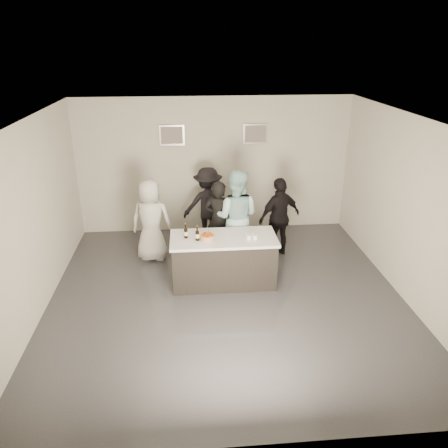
# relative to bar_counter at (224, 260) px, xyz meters

# --- Properties ---
(floor) EXTENTS (6.00, 6.00, 0.00)m
(floor) POSITION_rel_bar_counter_xyz_m (0.01, -0.50, -0.45)
(floor) COLOR #3D3D42
(floor) RESTS_ON ground
(ceiling) EXTENTS (6.00, 6.00, 0.00)m
(ceiling) POSITION_rel_bar_counter_xyz_m (0.01, -0.50, 2.55)
(ceiling) COLOR white
(wall_back) EXTENTS (6.00, 0.04, 3.00)m
(wall_back) POSITION_rel_bar_counter_xyz_m (0.01, 2.50, 1.05)
(wall_back) COLOR beige
(wall_back) RESTS_ON ground
(wall_front) EXTENTS (6.00, 0.04, 3.00)m
(wall_front) POSITION_rel_bar_counter_xyz_m (0.01, -3.50, 1.05)
(wall_front) COLOR beige
(wall_front) RESTS_ON ground
(wall_left) EXTENTS (0.04, 6.00, 3.00)m
(wall_left) POSITION_rel_bar_counter_xyz_m (-2.99, -0.50, 1.05)
(wall_left) COLOR beige
(wall_left) RESTS_ON ground
(wall_right) EXTENTS (0.04, 6.00, 3.00)m
(wall_right) POSITION_rel_bar_counter_xyz_m (3.01, -0.50, 1.05)
(wall_right) COLOR beige
(wall_right) RESTS_ON ground
(picture_left) EXTENTS (0.54, 0.04, 0.44)m
(picture_left) POSITION_rel_bar_counter_xyz_m (-0.89, 2.47, 1.75)
(picture_left) COLOR #B2B2B7
(picture_left) RESTS_ON wall_back
(picture_right) EXTENTS (0.54, 0.04, 0.44)m
(picture_right) POSITION_rel_bar_counter_xyz_m (0.91, 2.47, 1.75)
(picture_right) COLOR #B2B2B7
(picture_right) RESTS_ON wall_back
(bar_counter) EXTENTS (1.86, 0.86, 0.90)m
(bar_counter) POSITION_rel_bar_counter_xyz_m (0.00, 0.00, 0.00)
(bar_counter) COLOR white
(bar_counter) RESTS_ON ground
(cake) EXTENTS (0.24, 0.24, 0.08)m
(cake) POSITION_rel_bar_counter_xyz_m (-0.29, -0.09, 0.49)
(cake) COLOR orange
(cake) RESTS_ON bar_counter
(beer_bottle_a) EXTENTS (0.07, 0.07, 0.26)m
(beer_bottle_a) POSITION_rel_bar_counter_xyz_m (-0.65, 0.03, 0.58)
(beer_bottle_a) COLOR black
(beer_bottle_a) RESTS_ON bar_counter
(beer_bottle_b) EXTENTS (0.07, 0.07, 0.26)m
(beer_bottle_b) POSITION_rel_bar_counter_xyz_m (-0.46, -0.09, 0.58)
(beer_bottle_b) COLOR black
(beer_bottle_b) RESTS_ON bar_counter
(tumbler_cluster) EXTENTS (0.19, 0.19, 0.08)m
(tumbler_cluster) POSITION_rel_bar_counter_xyz_m (0.48, -0.07, 0.49)
(tumbler_cluster) COLOR #C57812
(tumbler_cluster) RESTS_ON bar_counter
(candles) EXTENTS (0.24, 0.08, 0.01)m
(candles) POSITION_rel_bar_counter_xyz_m (-0.24, -0.27, 0.45)
(candles) COLOR pink
(candles) RESTS_ON bar_counter
(person_main_black) EXTENTS (0.70, 0.59, 1.63)m
(person_main_black) POSITION_rel_bar_counter_xyz_m (-0.01, 0.94, 0.37)
(person_main_black) COLOR black
(person_main_black) RESTS_ON ground
(person_main_blue) EXTENTS (1.07, 0.94, 1.86)m
(person_main_blue) POSITION_rel_bar_counter_xyz_m (0.31, 0.85, 0.48)
(person_main_blue) COLOR #AADFDE
(person_main_blue) RESTS_ON ground
(person_guest_left) EXTENTS (0.90, 0.67, 1.65)m
(person_guest_left) POSITION_rel_bar_counter_xyz_m (-1.33, 1.06, 0.38)
(person_guest_left) COLOR silver
(person_guest_left) RESTS_ON ground
(person_guest_right) EXTENTS (1.03, 0.76, 1.63)m
(person_guest_right) POSITION_rel_bar_counter_xyz_m (1.21, 1.04, 0.36)
(person_guest_right) COLOR black
(person_guest_right) RESTS_ON ground
(person_guest_back) EXTENTS (1.07, 0.62, 1.64)m
(person_guest_back) POSITION_rel_bar_counter_xyz_m (-0.17, 1.85, 0.37)
(person_guest_back) COLOR black
(person_guest_back) RESTS_ON ground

